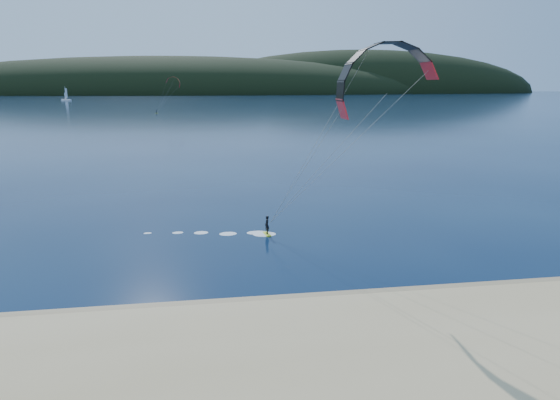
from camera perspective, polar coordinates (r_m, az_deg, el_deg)
name	(u,v)px	position (r m, az deg, el deg)	size (l,w,h in m)	color
ground	(228,352)	(23.70, -6.42, -18.12)	(1800.00, 1800.00, 0.00)	#071633
wet_sand	(225,308)	(27.60, -6.78, -13.09)	(220.00, 2.50, 0.10)	#987E58
headland	(211,93)	(765.50, -8.46, 12.82)	(1200.00, 310.00, 140.00)	black
kitesurfer_near	(379,100)	(35.58, 12.10, 11.94)	(23.06, 7.71, 15.74)	#D9F01C
kitesurfer_far	(173,84)	(218.80, -13.04, 13.66)	(12.49, 5.34, 16.06)	#D9F01C
sailboat	(66,100)	(439.91, -24.77, 11.15)	(8.50, 5.37, 11.84)	white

